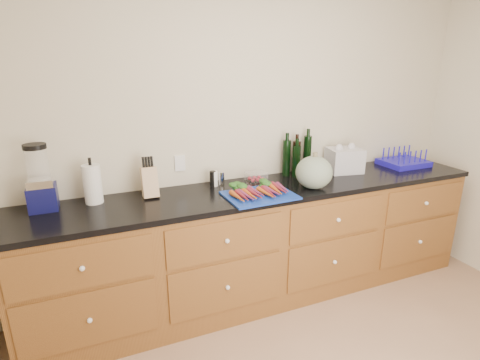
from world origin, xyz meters
name	(u,v)px	position (x,y,z in m)	size (l,w,h in m)	color
wall_back	(250,134)	(0.00, 1.62, 1.30)	(4.10, 0.05, 2.60)	beige
cabinets	(266,244)	(0.00, 1.30, 0.45)	(3.60, 0.64, 0.90)	brown
countertop	(267,190)	(0.00, 1.30, 0.92)	(3.64, 0.62, 0.04)	black
cutting_board	(260,195)	(-0.14, 1.14, 0.95)	(0.49, 0.37, 0.01)	#113297
carrots	(257,190)	(-0.14, 1.18, 0.98)	(0.40, 0.29, 0.06)	#C25216
squash	(314,172)	(0.32, 1.15, 1.06)	(0.28, 0.28, 0.25)	slate
blender_appliance	(40,182)	(-1.54, 1.46, 1.13)	(0.17, 0.17, 0.43)	#0E0F45
paper_towel	(93,184)	(-1.24, 1.46, 1.07)	(0.12, 0.12, 0.27)	white
knife_block	(150,182)	(-0.86, 1.44, 1.05)	(0.11, 0.11, 0.21)	tan
grinder_salt	(214,179)	(-0.36, 1.48, 1.00)	(0.05, 0.05, 0.12)	white
grinder_pepper	(213,179)	(-0.38, 1.48, 1.00)	(0.05, 0.05, 0.12)	black
canister_chrome	(221,179)	(-0.31, 1.48, 0.99)	(0.05, 0.05, 0.11)	white
tomato_box	(256,177)	(-0.01, 1.47, 0.98)	(0.16, 0.13, 0.07)	white
bottles	(297,158)	(0.38, 1.51, 1.09)	(0.27, 0.14, 0.32)	black
grocery_bag	(344,160)	(0.81, 1.42, 1.04)	(0.28, 0.23, 0.21)	silver
dish_rack	(403,161)	(1.45, 1.38, 0.98)	(0.39, 0.31, 0.16)	#1D15B8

